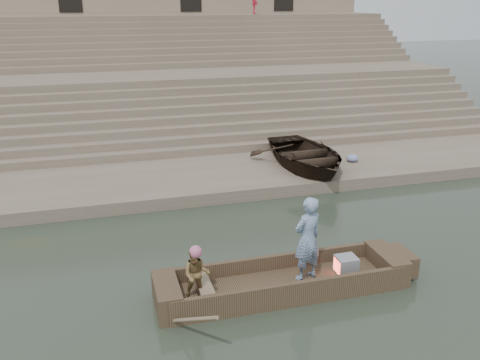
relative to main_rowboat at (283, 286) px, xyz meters
name	(u,v)px	position (x,y,z in m)	size (l,w,h in m)	color
ground	(172,331)	(-2.57, -0.79, -0.11)	(120.00, 120.00, 0.00)	#273125
lower_landing	(136,185)	(-2.57, 7.21, 0.09)	(32.00, 4.00, 0.40)	#806E5C
mid_landing	(121,106)	(-2.57, 14.71, 1.29)	(32.00, 3.00, 2.80)	#806E5C
upper_landing	(112,62)	(-2.57, 21.71, 2.49)	(32.00, 3.00, 5.20)	#806E5C
ghat_steps	(118,91)	(-2.57, 16.40, 1.69)	(32.00, 11.00, 5.20)	#806E5C
building_wall	(105,6)	(-2.57, 25.71, 5.49)	(32.00, 5.07, 11.20)	gray
main_rowboat	(283,286)	(0.00, 0.00, 0.00)	(5.00, 1.30, 0.22)	brown
rowboat_trim	(292,278)	(0.21, -0.01, 0.20)	(6.04, 2.63, 1.82)	brown
standing_man	(307,239)	(0.55, 0.03, 1.08)	(0.71, 0.46, 1.93)	navy
rowing_man	(196,274)	(-1.94, -0.13, 0.69)	(0.56, 0.44, 1.15)	#2A7E36
television	(346,265)	(1.50, 0.00, 0.31)	(0.46, 0.42, 0.40)	gray
beached_rowboat	(306,155)	(3.37, 6.87, 0.76)	(3.21, 4.50, 0.93)	#2D2116
pedestrian	(255,0)	(5.84, 20.99, 5.89)	(1.03, 0.59, 1.60)	#AF1D30
cloth_bundles	(334,163)	(4.37, 6.62, 0.42)	(2.31, 1.25, 0.26)	#3F5999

